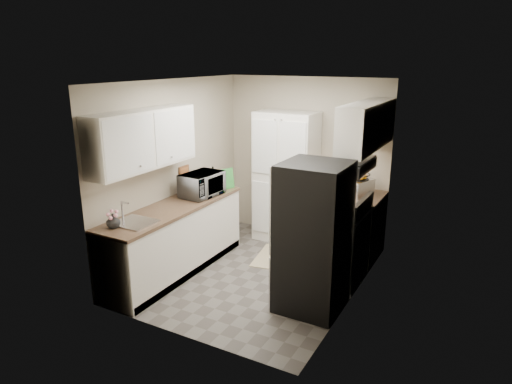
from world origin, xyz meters
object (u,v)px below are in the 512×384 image
Objects in this scene: toaster_oven at (357,187)px; refrigerator at (313,238)px; wine_bottle at (213,179)px; pantry_cabinet at (286,177)px; electric_range at (338,244)px; microwave at (202,184)px.

refrigerator is at bearing -70.98° from toaster_oven.
refrigerator is 5.68× the size of wine_bottle.
pantry_cabinet is 5.05× the size of toaster_oven.
electric_range is at bearing -38.22° from pantry_cabinet.
wine_bottle is at bearing 13.62° from microwave.
pantry_cabinet is 1.77× the size of electric_range.
wine_bottle reaches higher than toaster_oven.
refrigerator is at bearing -25.27° from wine_bottle.
pantry_cabinet is 1.58m from electric_range.
wine_bottle is (-1.97, 0.11, 0.59)m from electric_range.
microwave is (-1.90, -0.26, 0.60)m from electric_range.
toaster_oven is (-0.02, 0.81, 0.56)m from electric_range.
pantry_cabinet is 2.07m from refrigerator.
refrigerator is at bearing -56.54° from pantry_cabinet.
toaster_oven is at bearing 89.59° from refrigerator.
electric_range is at bearing 87.52° from refrigerator.
refrigerator reaches higher than wine_bottle.
toaster_oven is (1.15, -0.12, 0.03)m from pantry_cabinet.
refrigerator is 2.15m from wine_bottle.
refrigerator is at bearing -102.73° from microwave.
microwave is (-1.87, 0.54, 0.23)m from refrigerator.
electric_range is 3.77× the size of wine_bottle.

